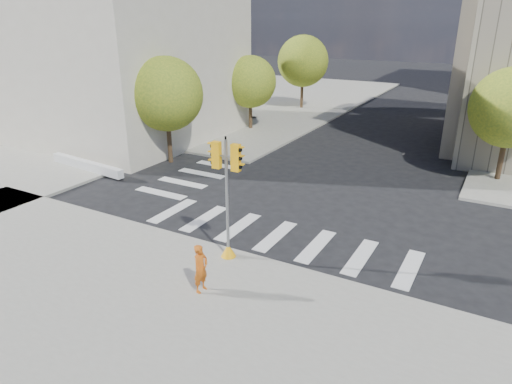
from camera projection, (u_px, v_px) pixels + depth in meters
ground at (298, 219)px, 20.46m from camera, size 160.00×160.00×0.00m
sidewalk_near at (117, 375)px, 11.48m from camera, size 30.00×14.00×0.15m
sidewalk_far_left at (230, 97)px, 50.71m from camera, size 28.00×40.00×0.15m
classical_building at (99, 46)px, 33.77m from camera, size 19.00×15.00×12.70m
tree_lw_near at (166, 94)px, 26.99m from camera, size 4.40×4.40×6.41m
tree_lw_mid at (250, 82)px, 35.29m from camera, size 4.00×4.00×5.77m
tree_lw_far at (303, 61)px, 43.15m from camera, size 4.80×4.80×6.95m
tree_re_near at (511, 108)px, 23.72m from camera, size 4.20×4.20×6.16m
traffic_signal at (227, 208)px, 16.30m from camera, size 1.07×0.56×4.59m
photographer at (201, 268)px, 14.58m from camera, size 0.42×0.62×1.65m
planter_wall at (87, 165)px, 26.58m from camera, size 6.01×0.97×0.50m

